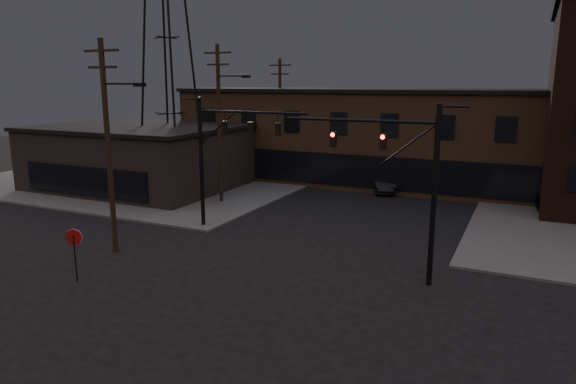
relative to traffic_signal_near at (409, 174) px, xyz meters
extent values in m
plane|color=black|center=(-5.36, -4.50, -4.93)|extent=(140.00, 140.00, 0.00)
cube|color=#474744|center=(-27.36, 17.50, -4.86)|extent=(30.00, 30.00, 0.15)
cube|color=brown|center=(-5.36, 23.50, -0.93)|extent=(40.00, 12.00, 8.00)
cube|color=black|center=(-25.36, 11.50, -2.43)|extent=(16.00, 12.00, 5.00)
cylinder|color=black|center=(1.14, 0.00, -0.93)|extent=(0.24, 0.24, 8.00)
cylinder|color=black|center=(-2.36, 0.00, 2.27)|extent=(7.00, 0.14, 0.14)
cube|color=#FF140C|center=(-1.19, 0.00, 1.37)|extent=(0.28, 0.22, 0.70)
cube|color=#FF140C|center=(-3.52, 0.00, 1.37)|extent=(0.28, 0.22, 0.70)
cylinder|color=black|center=(-13.36, 3.50, -0.93)|extent=(0.24, 0.24, 8.00)
cylinder|color=black|center=(-9.86, 3.50, 2.27)|extent=(7.00, 0.14, 0.14)
cube|color=black|center=(-11.61, 3.50, 1.37)|extent=(0.28, 0.22, 0.70)
cube|color=black|center=(-9.86, 3.50, 1.37)|extent=(0.28, 0.22, 0.70)
cube|color=black|center=(-8.11, 3.50, 1.37)|extent=(0.28, 0.22, 0.70)
cylinder|color=black|center=(-13.36, -6.50, -3.83)|extent=(0.06, 0.06, 2.20)
cylinder|color=maroon|center=(-13.36, -6.48, -2.83)|extent=(0.72, 0.33, 0.76)
cylinder|color=black|center=(-14.86, -2.50, 0.57)|extent=(0.28, 0.28, 11.00)
cube|color=black|center=(-14.86, -2.50, 5.47)|extent=(2.20, 0.12, 0.12)
cube|color=black|center=(-14.86, -2.50, 4.67)|extent=(1.80, 0.12, 0.12)
cube|color=black|center=(-12.56, -2.50, 3.82)|extent=(0.60, 0.25, 0.18)
cylinder|color=black|center=(-15.86, 9.50, 0.82)|extent=(0.28, 0.28, 11.50)
cube|color=black|center=(-15.86, 9.50, 5.97)|extent=(2.20, 0.12, 0.12)
cube|color=black|center=(-15.86, 9.50, 5.17)|extent=(1.80, 0.12, 0.12)
cube|color=black|center=(-13.56, 9.50, 4.32)|extent=(0.60, 0.25, 0.18)
cylinder|color=black|center=(-16.86, 21.50, 0.57)|extent=(0.28, 0.28, 11.00)
cube|color=black|center=(-16.86, 21.50, 5.47)|extent=(2.20, 0.12, 0.12)
cube|color=black|center=(-16.86, 21.50, 4.67)|extent=(1.80, 0.12, 0.12)
imported|color=black|center=(7.39, 16.31, -4.10)|extent=(4.22, 2.37, 1.36)
imported|color=black|center=(-5.99, 18.63, -4.18)|extent=(3.18, 4.84, 1.51)
camera|label=1|loc=(4.68, -22.20, 3.95)|focal=32.00mm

